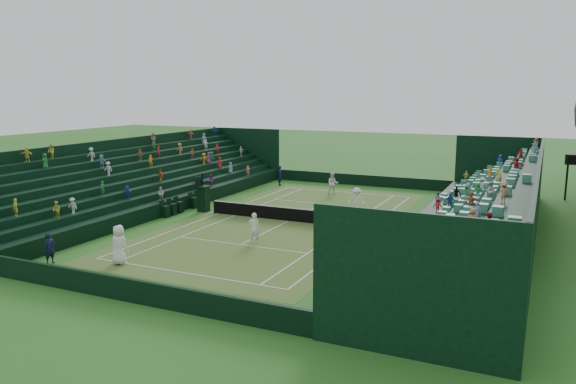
% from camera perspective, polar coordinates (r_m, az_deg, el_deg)
% --- Properties ---
extents(ground, '(160.00, 160.00, 0.00)m').
position_cam_1_polar(ground, '(37.60, 0.00, -3.00)').
color(ground, '#296520').
rests_on(ground, ground).
extents(court_surface, '(12.97, 26.77, 0.01)m').
position_cam_1_polar(court_surface, '(37.59, 0.00, -2.99)').
color(court_surface, '#347928').
rests_on(court_surface, ground).
extents(perimeter_wall_north, '(17.17, 0.20, 1.00)m').
position_cam_1_polar(perimeter_wall_north, '(52.08, 7.36, 1.22)').
color(perimeter_wall_north, black).
rests_on(perimeter_wall_north, ground).
extents(perimeter_wall_south, '(17.17, 0.20, 1.00)m').
position_cam_1_polar(perimeter_wall_south, '(24.55, -15.99, -9.52)').
color(perimeter_wall_south, black).
rests_on(perimeter_wall_south, ground).
extents(perimeter_wall_east, '(0.20, 31.77, 1.00)m').
position_cam_1_polar(perimeter_wall_east, '(34.88, 12.78, -3.48)').
color(perimeter_wall_east, black).
rests_on(perimeter_wall_east, ground).
extents(perimeter_wall_west, '(0.20, 31.77, 1.00)m').
position_cam_1_polar(perimeter_wall_west, '(41.68, -10.65, -1.15)').
color(perimeter_wall_west, black).
rests_on(perimeter_wall_west, ground).
extents(north_grandstand, '(6.60, 32.00, 4.90)m').
position_cam_1_polar(north_grandstand, '(34.07, 19.74, -2.35)').
color(north_grandstand, black).
rests_on(north_grandstand, ground).
extents(south_grandstand, '(6.60, 32.00, 4.90)m').
position_cam_1_polar(south_grandstand, '(44.03, -15.13, 0.66)').
color(south_grandstand, black).
rests_on(south_grandstand, ground).
extents(tennis_net, '(11.67, 0.10, 1.06)m').
position_cam_1_polar(tennis_net, '(37.48, 0.00, -2.22)').
color(tennis_net, black).
rests_on(tennis_net, ground).
extents(umpire_chair, '(0.89, 0.89, 2.80)m').
position_cam_1_polar(umpire_chair, '(40.90, -8.61, -0.31)').
color(umpire_chair, black).
rests_on(umpire_chair, ground).
extents(courtside_chairs, '(0.54, 5.51, 1.16)m').
position_cam_1_polar(courtside_chairs, '(41.63, -10.32, -1.24)').
color(courtside_chairs, black).
rests_on(courtside_chairs, ground).
extents(player_near_west, '(1.03, 0.71, 2.03)m').
position_cam_1_polar(player_near_west, '(29.50, -16.78, -5.16)').
color(player_near_west, white).
rests_on(player_near_west, ground).
extents(player_near_east, '(0.77, 0.66, 1.79)m').
position_cam_1_polar(player_near_east, '(32.15, -3.46, -3.68)').
color(player_near_east, white).
rests_on(player_near_east, ground).
extents(player_far_west, '(1.12, 1.02, 1.87)m').
position_cam_1_polar(player_far_west, '(47.15, 4.57, 0.86)').
color(player_far_west, white).
rests_on(player_far_west, ground).
extents(player_far_east, '(1.28, 0.86, 1.85)m').
position_cam_1_polar(player_far_east, '(40.17, 6.98, -0.86)').
color(player_far_east, white).
rests_on(player_far_east, ground).
extents(line_judge_north, '(0.62, 0.77, 1.84)m').
position_cam_1_polar(line_judge_north, '(51.52, -0.81, 1.68)').
color(line_judge_north, black).
rests_on(line_judge_north, ground).
extents(line_judge_south, '(0.50, 0.65, 1.59)m').
position_cam_1_polar(line_judge_south, '(30.88, -23.05, -5.29)').
color(line_judge_south, black).
rests_on(line_judge_south, ground).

